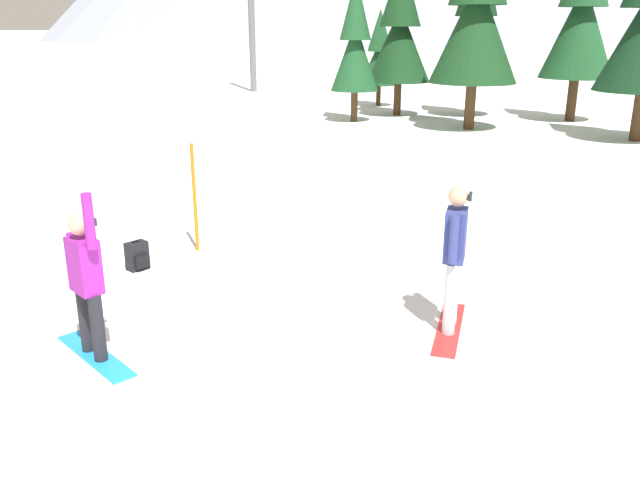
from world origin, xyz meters
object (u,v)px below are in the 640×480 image
at_px(snowboarder_foreground, 86,281).
at_px(pine_tree_leaning, 477,10).
at_px(pine_tree_young, 355,44).
at_px(trail_marker_pole, 195,198).
at_px(snowboarder_midground, 454,256).
at_px(pine_tree_short, 476,21).
at_px(pine_tree_broad, 400,30).
at_px(pine_tree_twin, 582,12).
at_px(pine_tree_slender, 380,54).
at_px(backpack_black, 137,256).

height_order(snowboarder_foreground, pine_tree_leaning, pine_tree_leaning).
bearing_deg(pine_tree_young, pine_tree_leaning, 2.55).
distance_m(snowboarder_foreground, trail_marker_pole, 3.73).
bearing_deg(snowboarder_midground, pine_tree_short, 105.86).
height_order(trail_marker_pole, pine_tree_leaning, pine_tree_leaning).
bearing_deg(pine_tree_young, pine_tree_broad, 73.19).
xyz_separation_m(pine_tree_twin, pine_tree_broad, (-6.64, -1.74, -0.68)).
xyz_separation_m(snowboarder_midground, pine_tree_twin, (-1.70, 20.26, 3.10)).
height_order(snowboarder_foreground, pine_tree_slender, pine_tree_slender).
bearing_deg(snowboarder_foreground, pine_tree_broad, 103.32).
height_order(snowboarder_midground, backpack_black, snowboarder_midground).
xyz_separation_m(pine_tree_short, pine_tree_broad, (-2.69, -1.37, -0.38)).
relative_size(pine_tree_slender, pine_tree_twin, 0.58).
height_order(pine_tree_young, pine_tree_short, pine_tree_short).
distance_m(snowboarder_foreground, backpack_black, 2.90).
bearing_deg(trail_marker_pole, pine_tree_broad, 101.76).
bearing_deg(pine_tree_twin, pine_tree_leaning, -125.20).
xyz_separation_m(pine_tree_slender, pine_tree_twin, (8.70, -0.97, 1.72)).
distance_m(backpack_black, pine_tree_slender, 22.32).
bearing_deg(backpack_black, snowboarder_midground, 3.51).
height_order(backpack_black, pine_tree_short, pine_tree_short).
bearing_deg(pine_tree_short, trail_marker_pole, -87.03).
bearing_deg(pine_tree_slender, snowboarder_foreground, -73.51).
height_order(pine_tree_twin, pine_tree_young, pine_tree_twin).
xyz_separation_m(backpack_black, pine_tree_broad, (-3.44, 18.82, 3.18)).
bearing_deg(trail_marker_pole, pine_tree_slender, 105.72).
xyz_separation_m(pine_tree_twin, pine_tree_short, (-3.95, -0.37, -0.30)).
bearing_deg(pine_tree_leaning, snowboarder_foreground, -86.23).
height_order(trail_marker_pole, pine_tree_broad, pine_tree_broad).
xyz_separation_m(snowboarder_foreground, pine_tree_short, (-2.32, 22.52, 2.84)).
height_order(snowboarder_foreground, snowboarder_midground, snowboarder_foreground).
bearing_deg(pine_tree_twin, backpack_black, -98.85).
distance_m(pine_tree_slender, pine_tree_short, 5.13).
relative_size(backpack_black, pine_tree_twin, 0.06).
relative_size(trail_marker_pole, pine_tree_broad, 0.29).
height_order(snowboarder_foreground, pine_tree_broad, pine_tree_broad).
xyz_separation_m(pine_tree_leaning, pine_tree_twin, (2.87, 4.07, -0.01)).
xyz_separation_m(snowboarder_foreground, pine_tree_young, (-5.78, 18.62, 2.01)).
relative_size(pine_tree_slender, pine_tree_broad, 0.69).
relative_size(backpack_black, pine_tree_short, 0.07).
bearing_deg(snowboarder_midground, pine_tree_slender, 116.10).
xyz_separation_m(trail_marker_pole, pine_tree_twin, (2.96, 19.41, 3.17)).
relative_size(snowboarder_midground, backpack_black, 3.88).
bearing_deg(backpack_black, pine_tree_leaning, 88.86).
xyz_separation_m(pine_tree_young, pine_tree_short, (3.46, 3.90, 0.84)).
bearing_deg(pine_tree_short, snowboarder_foreground, -84.13).
distance_m(snowboarder_foreground, pine_tree_short, 22.82).
distance_m(backpack_black, pine_tree_broad, 19.40).
bearing_deg(pine_tree_broad, pine_tree_slender, 127.27).
bearing_deg(pine_tree_twin, trail_marker_pole, -98.68).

